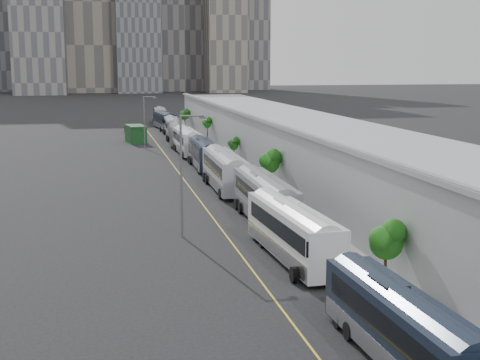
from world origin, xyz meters
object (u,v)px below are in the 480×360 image
object	(u,v)px
street_lamp_far	(145,118)
shipping_container	(136,134)
bus_2	(293,237)
bus_5	(203,156)
bus_3	(265,203)
bus_4	(225,174)
street_lamp_near	(184,168)
suv	(132,129)
bus_1	(400,334)
bus_8	(172,128)
bus_9	(165,122)
bus_10	(160,117)
bus_7	(177,134)
bus_6	(187,143)

from	to	relation	value
street_lamp_far	shipping_container	world-z (taller)	street_lamp_far
bus_2	shipping_container	bearing A→B (deg)	92.38
bus_2	bus_5	world-z (taller)	bus_2
bus_2	bus_3	bearing A→B (deg)	82.88
bus_4	street_lamp_near	xyz separation A→B (m)	(-6.74, -18.83, 3.73)
bus_3	bus_5	xyz separation A→B (m)	(-0.48, 30.60, -0.13)
bus_3	suv	size ratio (longest dim) A/B	2.23
bus_1	suv	distance (m)	105.52
bus_1	bus_8	bearing A→B (deg)	88.04
bus_9	bus_10	size ratio (longest dim) A/B	1.04
shipping_container	bus_10	bearing A→B (deg)	70.43
bus_7	street_lamp_near	distance (m)	61.76
bus_7	bus_8	xyz separation A→B (m)	(0.45, 12.16, -0.11)
bus_1	bus_5	xyz separation A→B (m)	(0.32, 58.53, 0.06)
bus_5	street_lamp_near	distance (m)	34.98
suv	shipping_container	bearing A→B (deg)	-91.95
bus_5	bus_7	world-z (taller)	bus_7
bus_1	bus_9	distance (m)	111.27
bus_10	bus_4	bearing A→B (deg)	-87.04
bus_6	shipping_container	xyz separation A→B (m)	(-6.60, 16.39, -0.13)
bus_6	bus_9	distance (m)	38.86
bus_8	shipping_container	distance (m)	11.59
bus_2	shipping_container	size ratio (longest dim) A/B	2.25
bus_1	bus_2	bearing A→B (deg)	88.49
bus_2	suv	xyz separation A→B (m)	(-6.35, 88.59, -0.78)
bus_3	shipping_container	size ratio (longest dim) A/B	2.31
bus_3	bus_6	bearing A→B (deg)	91.58
bus_4	bus_1	bearing A→B (deg)	-89.57
bus_4	shipping_container	bearing A→B (deg)	99.32
bus_9	bus_6	bearing A→B (deg)	-95.88
bus_3	shipping_container	xyz separation A→B (m)	(-7.43, 60.87, -0.20)
bus_5	bus_10	size ratio (longest dim) A/B	1.04
bus_2	bus_5	xyz separation A→B (m)	(0.35, 41.79, -0.08)
bus_5	bus_10	bearing A→B (deg)	91.09
street_lamp_near	street_lamp_far	bearing A→B (deg)	88.96
bus_8	bus_10	size ratio (longest dim) A/B	0.99
bus_5	bus_7	xyz separation A→B (m)	(-0.19, 27.19, 0.03)
bus_6	suv	xyz separation A→B (m)	(-6.36, 32.92, -0.76)
bus_4	shipping_container	xyz separation A→B (m)	(-6.86, 45.53, -0.23)
bus_3	bus_7	xyz separation A→B (m)	(-0.67, 57.79, -0.10)
bus_3	bus_8	bearing A→B (deg)	90.70
street_lamp_far	bus_8	bearing A→B (deg)	70.69
bus_1	street_lamp_near	xyz separation A→B (m)	(-6.51, 24.44, 3.95)
bus_5	bus_6	world-z (taller)	bus_6
bus_1	bus_8	world-z (taller)	bus_1
bus_7	street_lamp_near	world-z (taller)	street_lamp_near
bus_10	shipping_container	world-z (taller)	bus_10
bus_3	street_lamp_near	size ratio (longest dim) A/B	1.44
bus_1	bus_4	bearing A→B (deg)	88.06
bus_6	bus_10	size ratio (longest dim) A/B	1.08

